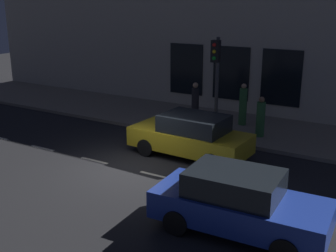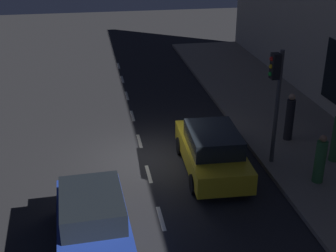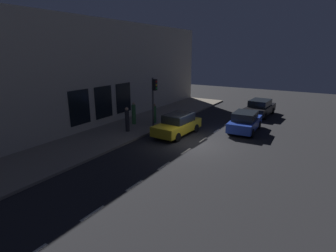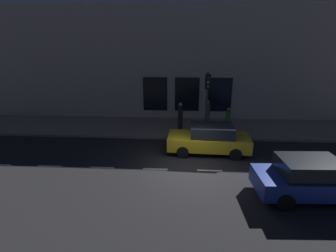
{
  "view_description": "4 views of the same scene",
  "coord_description": "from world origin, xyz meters",
  "px_view_note": "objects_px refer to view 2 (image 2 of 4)",
  "views": [
    {
      "loc": [
        -10.91,
        -7.97,
        5.55
      ],
      "look_at": [
        0.59,
        -1.12,
        1.55
      ],
      "focal_mm": 45.71,
      "sensor_mm": 36.0,
      "label": 1
    },
    {
      "loc": [
        -1.75,
        -14.52,
        7.88
      ],
      "look_at": [
        0.83,
        -0.1,
        1.33
      ],
      "focal_mm": 49.16,
      "sensor_mm": 36.0,
      "label": 2
    },
    {
      "loc": [
        -7.2,
        15.57,
        6.08
      ],
      "look_at": [
        1.92,
        0.61,
        1.13
      ],
      "focal_mm": 28.4,
      "sensor_mm": 36.0,
      "label": 3
    },
    {
      "loc": [
        -10.66,
        0.36,
        5.62
      ],
      "look_at": [
        2.42,
        1.13,
        1.4
      ],
      "focal_mm": 26.6,
      "sensor_mm": 36.0,
      "label": 4
    }
  ],
  "objects_px": {
    "parked_car_2": "(93,224)",
    "pedestrian_0": "(290,118)",
    "parked_car_0": "(212,150)",
    "pedestrian_2": "(320,160)",
    "traffic_light": "(276,88)"
  },
  "relations": [
    {
      "from": "traffic_light",
      "to": "parked_car_2",
      "type": "height_order",
      "value": "traffic_light"
    },
    {
      "from": "parked_car_0",
      "to": "pedestrian_0",
      "type": "relative_size",
      "value": 2.39
    },
    {
      "from": "parked_car_0",
      "to": "pedestrian_2",
      "type": "xyz_separation_m",
      "value": [
        3.14,
        -1.53,
        0.12
      ]
    },
    {
      "from": "parked_car_2",
      "to": "pedestrian_2",
      "type": "bearing_deg",
      "value": -167.38
    },
    {
      "from": "parked_car_0",
      "to": "traffic_light",
      "type": "bearing_deg",
      "value": 2.99
    },
    {
      "from": "traffic_light",
      "to": "pedestrian_0",
      "type": "bearing_deg",
      "value": 48.76
    },
    {
      "from": "parked_car_2",
      "to": "pedestrian_0",
      "type": "bearing_deg",
      "value": -148.46
    },
    {
      "from": "pedestrian_0",
      "to": "pedestrian_2",
      "type": "relative_size",
      "value": 1.13
    },
    {
      "from": "traffic_light",
      "to": "parked_car_0",
      "type": "height_order",
      "value": "traffic_light"
    },
    {
      "from": "pedestrian_0",
      "to": "pedestrian_2",
      "type": "distance_m",
      "value": 3.17
    },
    {
      "from": "parked_car_2",
      "to": "traffic_light",
      "type": "bearing_deg",
      "value": -152.88
    },
    {
      "from": "pedestrian_2",
      "to": "parked_car_0",
      "type": "bearing_deg",
      "value": 60.9
    },
    {
      "from": "parked_car_0",
      "to": "parked_car_2",
      "type": "relative_size",
      "value": 1.03
    },
    {
      "from": "parked_car_2",
      "to": "pedestrian_0",
      "type": "relative_size",
      "value": 2.32
    },
    {
      "from": "pedestrian_0",
      "to": "pedestrian_2",
      "type": "xyz_separation_m",
      "value": [
        -0.34,
        -3.15,
        -0.12
      ]
    }
  ]
}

